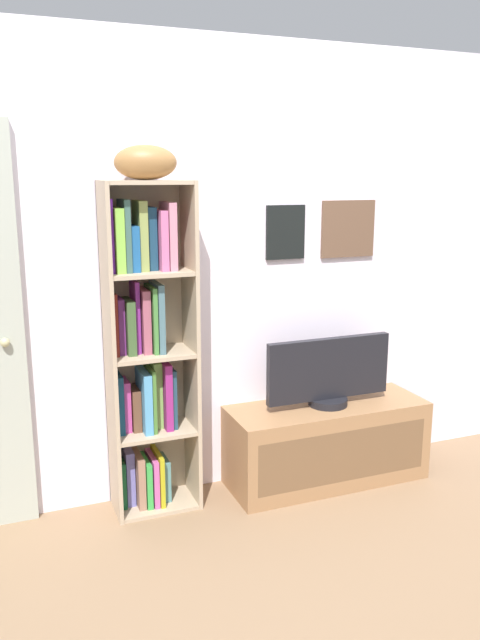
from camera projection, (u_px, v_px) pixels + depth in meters
name	position (u px, v px, depth m)	size (l,w,h in m)	color
ground	(342.00, 591.00, 2.73)	(5.20, 5.20, 0.04)	#83664A
back_wall	(245.00, 271.00, 3.48)	(4.80, 0.08, 2.40)	silver
bookshelf	(145.00, 352.00, 3.23)	(0.44, 0.27, 1.69)	tan
football	(145.00, 162.00, 3.01)	(0.30, 0.16, 0.16)	olive
tv_stand	(327.00, 443.00, 3.63)	(1.13, 0.40, 0.45)	#966B45
television	(329.00, 373.00, 3.54)	(0.73, 0.22, 0.38)	black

